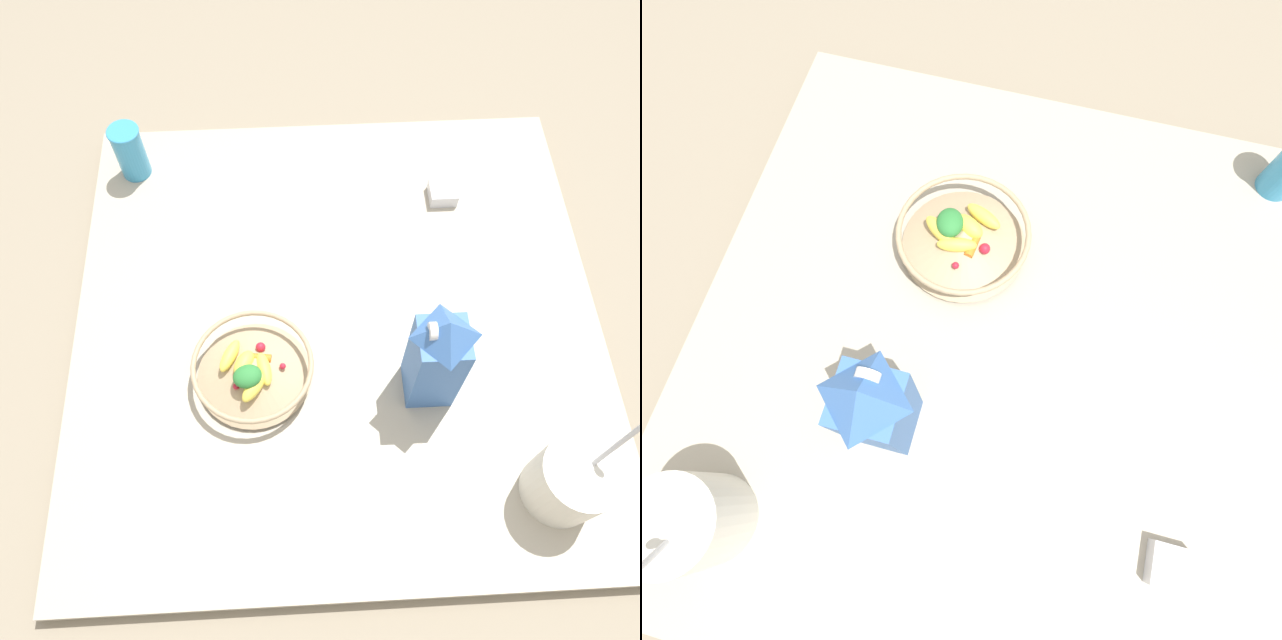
# 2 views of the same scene
# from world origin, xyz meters

# --- Properties ---
(ground_plane) EXTENTS (6.00, 6.00, 0.00)m
(ground_plane) POSITION_xyz_m (0.00, 0.00, 0.00)
(ground_plane) COLOR gray
(countertop) EXTENTS (1.05, 1.05, 0.04)m
(countertop) POSITION_xyz_m (0.00, 0.00, 0.02)
(countertop) COLOR #B2A893
(countertop) RESTS_ON ground_plane
(fruit_bowl) EXTENTS (0.23, 0.23, 0.08)m
(fruit_bowl) POSITION_xyz_m (0.12, -0.17, 0.07)
(fruit_bowl) COLOR tan
(fruit_bowl) RESTS_ON countertop
(milk_carton) EXTENTS (0.09, 0.09, 0.26)m
(milk_carton) POSITION_xyz_m (0.16, 0.16, 0.17)
(milk_carton) COLOR #3D6BB2
(milk_carton) RESTS_ON countertop
(yogurt_tub) EXTENTS (0.13, 0.13, 0.27)m
(yogurt_tub) POSITION_xyz_m (0.37, 0.36, 0.11)
(yogurt_tub) COLOR silver
(yogurt_tub) RESTS_ON countertop
(drinking_cup) EXTENTS (0.07, 0.07, 0.13)m
(drinking_cup) POSITION_xyz_m (-0.40, -0.44, 0.10)
(drinking_cup) COLOR #3893C6
(drinking_cup) RESTS_ON countertop
(spice_jar) EXTENTS (0.06, 0.06, 0.03)m
(spice_jar) POSITION_xyz_m (-0.29, 0.25, 0.05)
(spice_jar) COLOR silver
(spice_jar) RESTS_ON countertop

